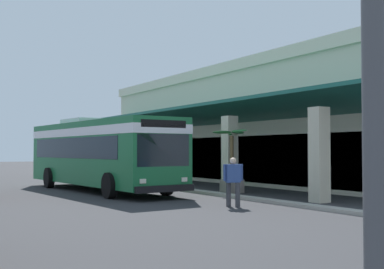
# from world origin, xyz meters

# --- Properties ---
(ground) EXTENTS (120.00, 120.00, 0.00)m
(ground) POSITION_xyz_m (0.00, 8.00, 0.00)
(ground) COLOR #2D2D30
(curb_strip) EXTENTS (32.72, 0.50, 0.12)m
(curb_strip) POSITION_xyz_m (2.38, 3.29, 0.06)
(curb_strip) COLOR #9E998E
(curb_strip) RESTS_ON ground
(plaza_building) EXTENTS (27.57, 13.79, 6.75)m
(plaza_building) POSITION_xyz_m (2.38, 12.91, 3.38)
(plaza_building) COLOR beige
(plaza_building) RESTS_ON ground
(transit_bus) EXTENTS (11.36, 3.33, 3.34)m
(transit_bus) POSITION_xyz_m (4.39, 0.02, 1.85)
(transit_bus) COLOR #196638
(transit_bus) RESTS_ON ground
(pedestrian) EXTENTS (0.52, 0.63, 1.61)m
(pedestrian) POSITION_xyz_m (12.84, 1.41, 0.89)
(pedestrian) COLOR #38383D
(pedestrian) RESTS_ON ground
(potted_palm) EXTENTS (2.12, 1.75, 2.76)m
(potted_palm) POSITION_xyz_m (8.33, 4.60, 0.74)
(potted_palm) COLOR gray
(potted_palm) RESTS_ON ground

